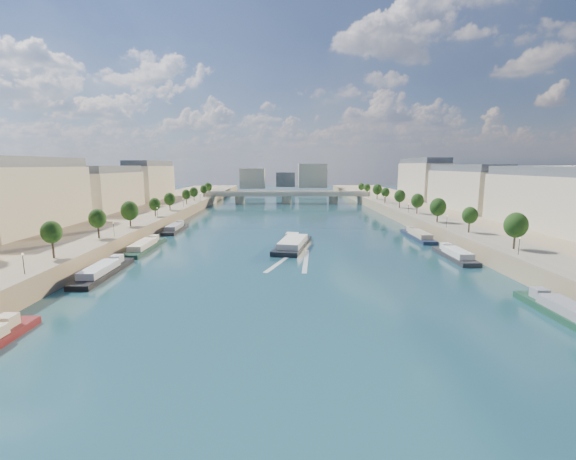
{
  "coord_description": "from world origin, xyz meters",
  "views": [
    {
      "loc": [
        -2.8,
        -42.22,
        25.85
      ],
      "look_at": [
        -1.07,
        81.04,
        5.0
      ],
      "focal_mm": 24.0,
      "sensor_mm": 36.0,
      "label": 1
    }
  ],
  "objects": [
    {
      "name": "buildings_left",
      "position": [
        -85.0,
        112.0,
        16.45
      ],
      "size": [
        16.0,
        226.0,
        23.2
      ],
      "color": "#BBA98F",
      "rests_on": "ground"
    },
    {
      "name": "buildings_right",
      "position": [
        85.0,
        112.0,
        16.45
      ],
      "size": [
        16.0,
        226.0,
        23.2
      ],
      "color": "#BBA98F",
      "rests_on": "ground"
    },
    {
      "name": "bridge",
      "position": [
        0.0,
        220.47,
        5.08
      ],
      "size": [
        112.0,
        12.0,
        8.15
      ],
      "color": "#C1B79E",
      "rests_on": "ground"
    },
    {
      "name": "moored_barges_left",
      "position": [
        -45.5,
        46.27,
        0.84
      ],
      "size": [
        5.0,
        150.56,
        3.6
      ],
      "color": "#171F32",
      "rests_on": "ground"
    },
    {
      "name": "ground",
      "position": [
        0.0,
        100.0,
        0.0
      ],
      "size": [
        700.0,
        700.0,
        0.0
      ],
      "primitive_type": "plane",
      "color": "#0B2832",
      "rests_on": "ground"
    },
    {
      "name": "pave_right",
      "position": [
        57.0,
        100.0,
        5.05
      ],
      "size": [
        14.0,
        520.0,
        0.1
      ],
      "primitive_type": "cube",
      "color": "gray",
      "rests_on": "quay_right"
    },
    {
      "name": "quay_left",
      "position": [
        -72.0,
        100.0,
        2.5
      ],
      "size": [
        44.0,
        520.0,
        5.0
      ],
      "primitive_type": "cube",
      "color": "#9E8460",
      "rests_on": "ground"
    },
    {
      "name": "moored_barges_right",
      "position": [
        45.5,
        39.58,
        0.84
      ],
      "size": [
        5.0,
        131.22,
        3.6
      ],
      "color": "black",
      "rests_on": "ground"
    },
    {
      "name": "trees_left",
      "position": [
        -55.0,
        102.0,
        10.48
      ],
      "size": [
        4.8,
        268.8,
        8.26
      ],
      "color": "#382B1E",
      "rests_on": "ground"
    },
    {
      "name": "skyline",
      "position": [
        3.19,
        319.52,
        14.66
      ],
      "size": [
        79.0,
        42.0,
        22.0
      ],
      "color": "#BBA98F",
      "rests_on": "ground"
    },
    {
      "name": "lamps_right",
      "position": [
        52.5,
        105.0,
        7.78
      ],
      "size": [
        0.36,
        200.36,
        4.28
      ],
      "color": "black",
      "rests_on": "ground"
    },
    {
      "name": "tour_barge",
      "position": [
        0.37,
        77.15,
        1.06
      ],
      "size": [
        13.71,
        28.96,
        3.79
      ],
      "rotation": [
        0.0,
        0.0,
        -0.21
      ],
      "color": "black",
      "rests_on": "ground"
    },
    {
      "name": "quay_right",
      "position": [
        72.0,
        100.0,
        2.5
      ],
      "size": [
        44.0,
        520.0,
        5.0
      ],
      "primitive_type": "cube",
      "color": "#9E8460",
      "rests_on": "ground"
    },
    {
      "name": "lamps_left",
      "position": [
        -52.5,
        90.0,
        7.78
      ],
      "size": [
        0.36,
        200.36,
        4.28
      ],
      "color": "black",
      "rests_on": "ground"
    },
    {
      "name": "pave_left",
      "position": [
        -57.0,
        100.0,
        5.05
      ],
      "size": [
        14.0,
        520.0,
        0.1
      ],
      "primitive_type": "cube",
      "color": "gray",
      "rests_on": "quay_left"
    },
    {
      "name": "trees_right",
      "position": [
        55.0,
        110.0,
        10.48
      ],
      "size": [
        4.8,
        268.8,
        8.26
      ],
      "color": "#382B1E",
      "rests_on": "ground"
    },
    {
      "name": "wake",
      "position": [
        0.37,
        60.55,
        0.02
      ],
      "size": [
        13.04,
        26.0,
        0.04
      ],
      "color": "silver",
      "rests_on": "ground"
    }
  ]
}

